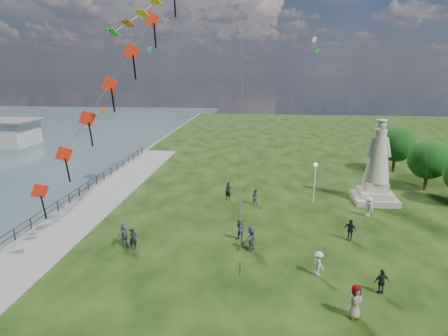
# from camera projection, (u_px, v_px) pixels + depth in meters

# --- Properties ---
(waterfront) EXTENTS (200.00, 200.00, 1.51)m
(waterfront) POSITION_uv_depth(u_px,v_px,m) (51.00, 226.00, 30.43)
(waterfront) COLOR #34474E
(waterfront) RESTS_ON ground
(statue) EXTENTS (3.94, 3.94, 7.87)m
(statue) POSITION_uv_depth(u_px,v_px,m) (377.00, 171.00, 35.35)
(statue) COLOR #B5AB89
(statue) RESTS_ON ground
(lamppost) EXTENTS (0.37, 0.37, 3.95)m
(lamppost) POSITION_uv_depth(u_px,v_px,m) (315.00, 174.00, 34.83)
(lamppost) COLOR silver
(lamppost) RESTS_ON ground
(tree_row) EXTENTS (6.44, 15.61, 5.77)m
(tree_row) POSITION_uv_depth(u_px,v_px,m) (421.00, 155.00, 40.41)
(tree_row) COLOR #382314
(tree_row) RESTS_ON ground
(person_0) EXTENTS (0.66, 0.54, 1.55)m
(person_0) POSITION_uv_depth(u_px,v_px,m) (133.00, 239.00, 26.26)
(person_0) COLOR black
(person_0) RESTS_ON ground
(person_1) EXTENTS (0.98, 0.88, 1.71)m
(person_1) POSITION_uv_depth(u_px,v_px,m) (240.00, 230.00, 27.59)
(person_1) COLOR #595960
(person_1) RESTS_ON ground
(person_2) EXTENTS (0.92, 1.13, 1.55)m
(person_2) POSITION_uv_depth(u_px,v_px,m) (319.00, 263.00, 22.93)
(person_2) COLOR silver
(person_2) RESTS_ON ground
(person_3) EXTENTS (0.95, 0.62, 1.48)m
(person_3) POSITION_uv_depth(u_px,v_px,m) (382.00, 282.00, 21.02)
(person_3) COLOR black
(person_3) RESTS_ON ground
(person_4) EXTENTS (1.04, 0.83, 1.86)m
(person_4) POSITION_uv_depth(u_px,v_px,m) (355.00, 302.00, 18.89)
(person_4) COLOR #595960
(person_4) RESTS_ON ground
(person_5) EXTENTS (1.31, 1.72, 1.71)m
(person_5) POSITION_uv_depth(u_px,v_px,m) (125.00, 234.00, 26.92)
(person_5) COLOR #595960
(person_5) RESTS_ON ground
(person_6) EXTENTS (0.77, 0.63, 1.82)m
(person_6) POSITION_uv_depth(u_px,v_px,m) (228.00, 191.00, 36.18)
(person_6) COLOR black
(person_6) RESTS_ON ground
(person_7) EXTENTS (0.88, 0.79, 1.55)m
(person_7) POSITION_uv_depth(u_px,v_px,m) (255.00, 197.00, 35.04)
(person_7) COLOR #595960
(person_7) RESTS_ON ground
(person_8) EXTENTS (1.09, 1.28, 1.76)m
(person_8) POSITION_uv_depth(u_px,v_px,m) (368.00, 207.00, 32.15)
(person_8) COLOR silver
(person_8) RESTS_ON ground
(person_9) EXTENTS (1.06, 0.97, 1.63)m
(person_9) POSITION_uv_depth(u_px,v_px,m) (350.00, 230.00, 27.67)
(person_9) COLOR black
(person_9) RESTS_ON ground
(person_11) EXTENTS (1.17, 1.83, 1.83)m
(person_11) POSITION_uv_depth(u_px,v_px,m) (251.00, 238.00, 26.01)
(person_11) COLOR #595960
(person_11) RESTS_ON ground
(red_kite_train) EXTENTS (9.60, 9.35, 17.80)m
(red_kite_train) POSITION_uv_depth(u_px,v_px,m) (108.00, 90.00, 22.66)
(red_kite_train) COLOR black
(red_kite_train) RESTS_ON ground
(small_kites) EXTENTS (32.69, 16.54, 27.11)m
(small_kites) POSITION_uv_depth(u_px,v_px,m) (276.00, 53.00, 38.87)
(small_kites) COLOR teal
(small_kites) RESTS_ON ground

